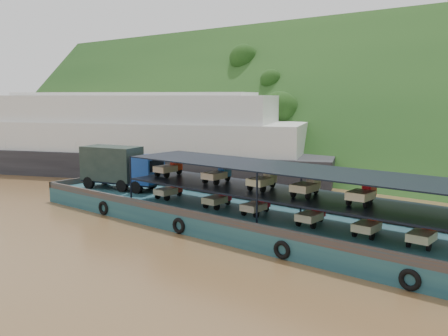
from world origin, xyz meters
The scene contains 4 objects.
ground centered at (0.00, 0.00, 0.00)m, with size 160.00×160.00×0.00m, color brown.
hillside centered at (0.00, 36.00, 0.00)m, with size 140.00×28.00×28.00m, color #133312.
cargo_barge centered at (1.56, -1.39, 1.17)m, with size 35.00×7.18×4.73m.
passenger_ferry centered at (-21.75, 10.49, 4.02)m, with size 46.53×29.10×9.28m.
Camera 1 is at (23.28, -27.29, 8.98)m, focal length 40.00 mm.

